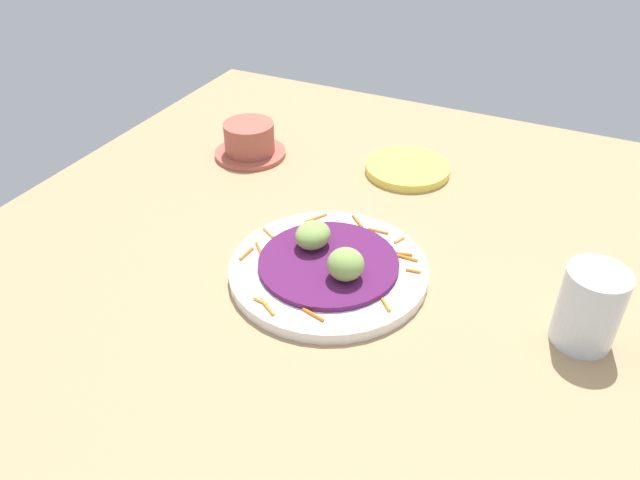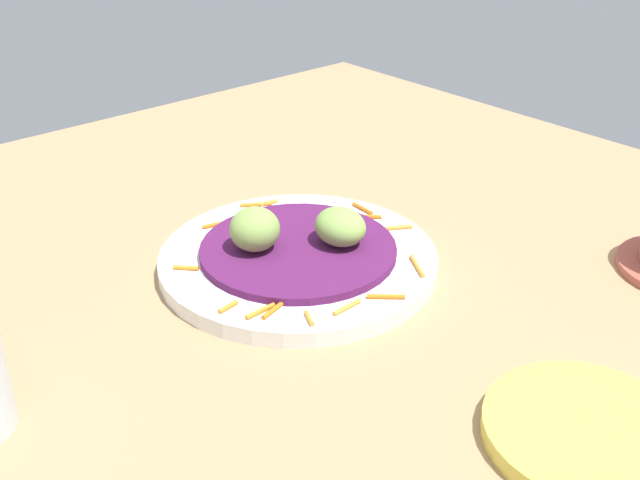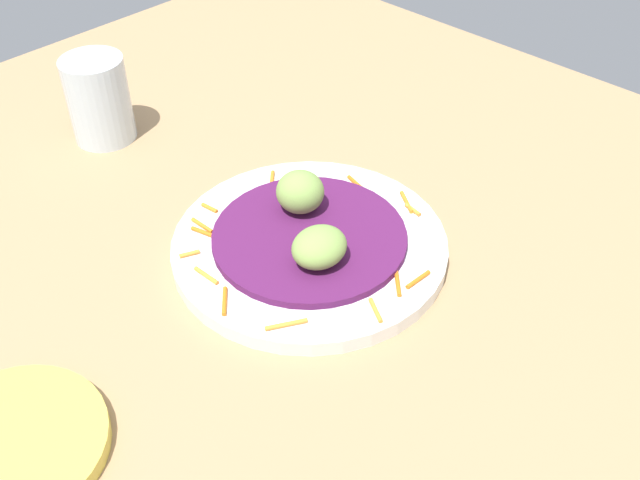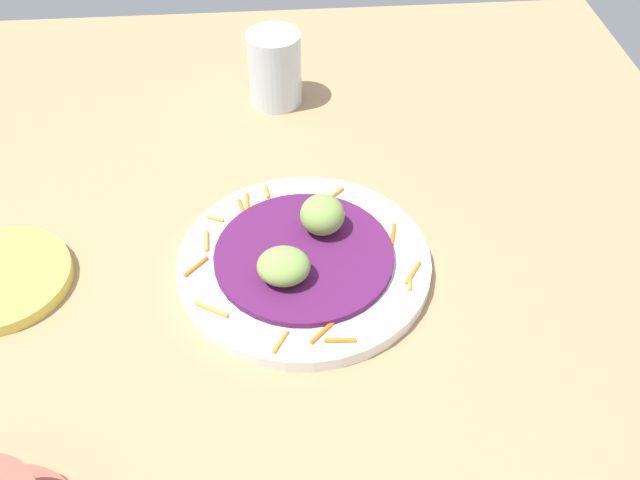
% 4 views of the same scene
% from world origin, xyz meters
% --- Properties ---
extents(table_surface, '(1.10, 1.10, 0.02)m').
position_xyz_m(table_surface, '(0.00, 0.00, 0.01)').
color(table_surface, tan).
rests_on(table_surface, ground).
extents(main_plate, '(0.26, 0.26, 0.02)m').
position_xyz_m(main_plate, '(0.02, 0.04, 0.03)').
color(main_plate, white).
rests_on(main_plate, table_surface).
extents(cabbage_bed, '(0.18, 0.18, 0.01)m').
position_xyz_m(cabbage_bed, '(0.02, 0.04, 0.04)').
color(cabbage_bed, '#51194C').
rests_on(cabbage_bed, main_plate).
extents(carrot_garnish, '(0.23, 0.24, 0.00)m').
position_xyz_m(carrot_garnish, '(0.03, 0.03, 0.04)').
color(carrot_garnish, orange).
rests_on(carrot_garnish, main_plate).
extents(guac_scoop_left, '(0.05, 0.06, 0.03)m').
position_xyz_m(guac_scoop_left, '(0.06, 0.02, 0.06)').
color(guac_scoop_left, '#84A851').
rests_on(guac_scoop_left, cabbage_bed).
extents(guac_scoop_center, '(0.05, 0.05, 0.04)m').
position_xyz_m(guac_scoop_center, '(-0.01, 0.07, 0.06)').
color(guac_scoop_center, '#84A851').
rests_on(guac_scoop_center, cabbage_bed).
extents(side_plate_small, '(0.14, 0.14, 0.01)m').
position_xyz_m(side_plate_small, '(0.02, -0.26, 0.03)').
color(side_plate_small, '#E0CC4C').
rests_on(side_plate_small, table_surface).
extents(terracotta_bowl, '(0.12, 0.12, 0.06)m').
position_xyz_m(terracotta_bowl, '(0.29, -0.20, 0.05)').
color(terracotta_bowl, '#A85142').
rests_on(terracotta_bowl, table_surface).
extents(water_glass, '(0.07, 0.07, 0.10)m').
position_xyz_m(water_glass, '(-0.29, 0.03, 0.07)').
color(water_glass, silver).
rests_on(water_glass, table_surface).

